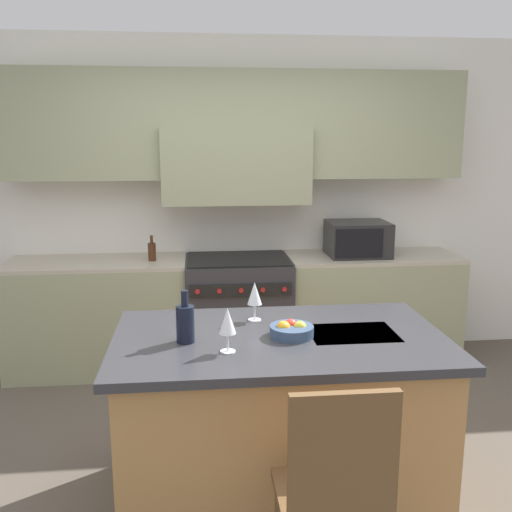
% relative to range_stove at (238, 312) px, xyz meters
% --- Properties ---
extents(ground_plane, '(10.00, 10.00, 0.00)m').
position_rel_range_stove_xyz_m(ground_plane, '(0.00, -1.69, -0.46)').
color(ground_plane, brown).
extents(back_cabinetry, '(10.00, 0.46, 2.70)m').
position_rel_range_stove_xyz_m(back_cabinetry, '(0.00, 0.27, 1.14)').
color(back_cabinetry, silver).
rests_on(back_cabinetry, ground_plane).
extents(back_counter, '(3.69, 0.62, 0.91)m').
position_rel_range_stove_xyz_m(back_counter, '(-0.00, 0.02, -0.00)').
color(back_counter, gray).
rests_on(back_counter, ground_plane).
extents(range_stove, '(0.85, 0.70, 0.92)m').
position_rel_range_stove_xyz_m(range_stove, '(0.00, 0.00, 0.00)').
color(range_stove, '#2D2D33').
rests_on(range_stove, ground_plane).
extents(microwave, '(0.49, 0.42, 0.28)m').
position_rel_range_stove_xyz_m(microwave, '(1.00, 0.02, 0.60)').
color(microwave, black).
rests_on(microwave, back_counter).
extents(kitchen_island, '(1.67, 1.00, 0.90)m').
position_rel_range_stove_xyz_m(kitchen_island, '(0.08, -1.82, -0.00)').
color(kitchen_island, '#B7844C').
rests_on(kitchen_island, ground_plane).
extents(island_chair, '(0.42, 0.40, 1.02)m').
position_rel_range_stove_xyz_m(island_chair, '(0.18, -2.64, 0.12)').
color(island_chair, brown).
rests_on(island_chair, ground_plane).
extents(wine_bottle, '(0.09, 0.09, 0.26)m').
position_rel_range_stove_xyz_m(wine_bottle, '(-0.39, -1.87, 0.54)').
color(wine_bottle, black).
rests_on(wine_bottle, kitchen_island).
extents(wine_glass_near, '(0.08, 0.08, 0.21)m').
position_rel_range_stove_xyz_m(wine_glass_near, '(-0.19, -2.02, 0.59)').
color(wine_glass_near, white).
rests_on(wine_glass_near, kitchen_island).
extents(wine_glass_far, '(0.08, 0.08, 0.21)m').
position_rel_range_stove_xyz_m(wine_glass_far, '(-0.02, -1.57, 0.59)').
color(wine_glass_far, white).
rests_on(wine_glass_far, kitchen_island).
extents(fruit_bowl, '(0.22, 0.22, 0.08)m').
position_rel_range_stove_xyz_m(fruit_bowl, '(0.14, -1.84, 0.48)').
color(fruit_bowl, '#384C6B').
rests_on(fruit_bowl, kitchen_island).
extents(oil_bottle_on_counter, '(0.06, 0.06, 0.21)m').
position_rel_range_stove_xyz_m(oil_bottle_on_counter, '(-0.69, -0.01, 0.53)').
color(oil_bottle_on_counter, '#422314').
rests_on(oil_bottle_on_counter, back_counter).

